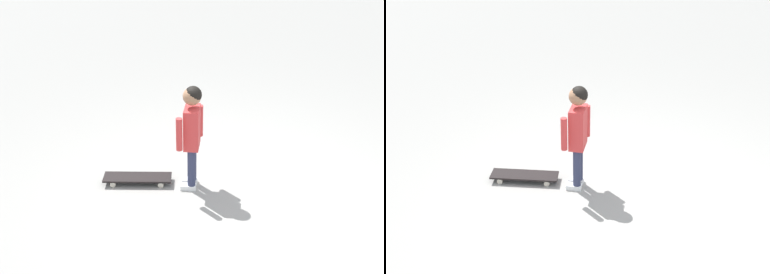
{
  "view_description": "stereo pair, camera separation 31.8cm",
  "coord_description": "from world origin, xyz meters",
  "views": [
    {
      "loc": [
        0.21,
        3.79,
        2.67
      ],
      "look_at": [
        0.48,
        -0.3,
        0.55
      ],
      "focal_mm": 45.83,
      "sensor_mm": 36.0,
      "label": 1
    },
    {
      "loc": [
        -0.11,
        3.75,
        2.67
      ],
      "look_at": [
        0.48,
        -0.3,
        0.55
      ],
      "focal_mm": 45.83,
      "sensor_mm": 36.0,
      "label": 2
    }
  ],
  "objects": [
    {
      "name": "ground_plane",
      "position": [
        0.0,
        0.0,
        0.0
      ],
      "size": [
        50.0,
        50.0,
        0.0
      ],
      "primitive_type": "plane",
      "color": "gray"
    },
    {
      "name": "child_person",
      "position": [
        0.48,
        -0.3,
        0.66
      ],
      "size": [
        0.23,
        0.36,
        1.06
      ],
      "color": "#2D3351",
      "rests_on": "ground"
    },
    {
      "name": "skateboard",
      "position": [
        1.02,
        -0.32,
        0.06
      ],
      "size": [
        0.69,
        0.22,
        0.07
      ],
      "color": "black",
      "rests_on": "ground"
    }
  ]
}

